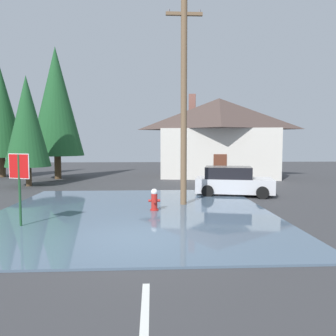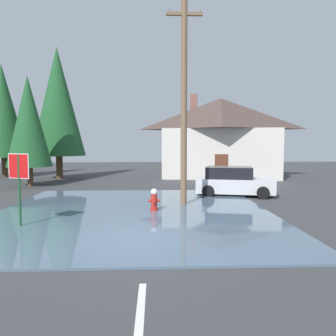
% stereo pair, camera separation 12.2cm
% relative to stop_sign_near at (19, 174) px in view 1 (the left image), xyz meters
% --- Properties ---
extents(ground_plane, '(80.00, 80.00, 0.10)m').
position_rel_stop_sign_near_xyz_m(ground_plane, '(3.94, -1.58, -1.84)').
color(ground_plane, '#38383A').
extents(flood_puddle, '(11.00, 11.95, 0.06)m').
position_rel_stop_sign_near_xyz_m(flood_puddle, '(3.64, 2.11, -1.76)').
color(flood_puddle, '#4C6075').
rests_on(flood_puddle, ground).
extents(lane_stop_bar, '(4.50, 0.49, 0.01)m').
position_rel_stop_sign_near_xyz_m(lane_stop_bar, '(4.22, -2.74, -1.78)').
color(lane_stop_bar, silver).
rests_on(lane_stop_bar, ground).
extents(lane_center_stripe, '(0.15, 2.80, 0.01)m').
position_rel_stop_sign_near_xyz_m(lane_center_stripe, '(4.25, -5.98, -1.78)').
color(lane_center_stripe, silver).
rests_on(lane_center_stripe, ground).
extents(stop_sign_near, '(0.78, 0.32, 2.47)m').
position_rel_stop_sign_near_xyz_m(stop_sign_near, '(0.00, 0.00, 0.00)').
color(stop_sign_near, '#1E4C28').
rests_on(stop_sign_near, ground).
extents(fire_hydrant, '(0.48, 0.41, 0.96)m').
position_rel_stop_sign_near_xyz_m(fire_hydrant, '(4.47, 2.31, -1.32)').
color(fire_hydrant, '#AD231E').
rests_on(fire_hydrant, ground).
extents(utility_pole, '(1.60, 0.28, 9.02)m').
position_rel_stop_sign_near_xyz_m(utility_pole, '(5.81, 3.60, 2.90)').
color(utility_pole, brown).
rests_on(utility_pole, ground).
extents(house, '(10.79, 7.64, 7.12)m').
position_rel_stop_sign_near_xyz_m(house, '(10.06, 16.42, 1.64)').
color(house, beige).
rests_on(house, ground).
extents(parked_car, '(4.38, 2.77, 1.56)m').
position_rel_stop_sign_near_xyz_m(parked_car, '(8.75, 6.38, -1.04)').
color(parked_car, silver).
rests_on(parked_car, ground).
extents(pine_tree_tall_left, '(2.89, 2.89, 7.22)m').
position_rel_stop_sign_near_xyz_m(pine_tree_tall_left, '(-3.74, 10.84, 2.46)').
color(pine_tree_tall_left, '#4C3823').
rests_on(pine_tree_tall_left, ground).
extents(pine_tree_mid_left, '(3.77, 3.77, 9.42)m').
position_rel_stop_sign_near_xyz_m(pine_tree_mid_left, '(-8.11, 16.87, 3.75)').
color(pine_tree_mid_left, '#4C3823').
rests_on(pine_tree_mid_left, ground).
extents(pine_tree_short_left, '(4.13, 4.13, 10.33)m').
position_rel_stop_sign_near_xyz_m(pine_tree_short_left, '(-3.08, 15.24, 4.29)').
color(pine_tree_short_left, '#4C3823').
rests_on(pine_tree_short_left, ground).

